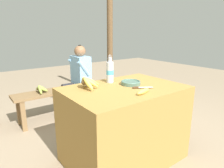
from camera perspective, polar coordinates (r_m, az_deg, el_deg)
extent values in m
plane|color=gray|center=(2.28, 3.26, -20.23)|extent=(12.00, 12.00, 0.00)
cube|color=olive|center=(2.08, 3.42, -11.37)|extent=(1.15, 0.79, 0.78)
sphere|color=#4C381E|center=(1.88, -8.03, 0.53)|extent=(0.05, 0.05, 0.05)
ellipsoid|color=#E0C64C|center=(1.83, -6.89, 0.22)|extent=(0.06, 0.16, 0.13)
ellipsoid|color=#E0C64C|center=(1.87, -6.12, 0.49)|extent=(0.15, 0.12, 0.12)
ellipsoid|color=#E0C64C|center=(1.92, -6.04, 0.86)|extent=(0.19, 0.04, 0.13)
ellipsoid|color=#E0C64C|center=(1.94, -7.25, 0.91)|extent=(0.17, 0.14, 0.12)
ellipsoid|color=#E0C64C|center=(1.94, -8.20, 0.93)|extent=(0.09, 0.16, 0.12)
cylinder|color=#4C6B5B|center=(2.04, 5.36, 0.24)|extent=(0.20, 0.20, 0.03)
torus|color=#4C6B5B|center=(2.03, 5.37, 0.67)|extent=(0.20, 0.20, 0.02)
cylinder|color=silver|center=(2.09, -0.67, 3.35)|extent=(0.07, 0.07, 0.22)
cylinder|color=#47A8D1|center=(2.09, -0.67, 3.35)|extent=(0.08, 0.08, 0.05)
cylinder|color=#ADADB2|center=(2.07, -0.68, 6.93)|extent=(0.04, 0.04, 0.04)
torus|color=#ADADB2|center=(2.07, -0.68, 7.90)|extent=(0.03, 0.01, 0.03)
ellipsoid|color=#E0C64C|center=(1.76, 9.04, -2.06)|extent=(0.20, 0.09, 0.04)
cube|color=#BCBCC1|center=(1.92, 9.58, -0.93)|extent=(0.13, 0.10, 0.00)
cylinder|color=#472D19|center=(1.90, 6.74, -1.00)|extent=(0.06, 0.05, 0.02)
cube|color=brown|center=(3.19, -12.25, -1.36)|extent=(1.65, 0.32, 0.04)
cube|color=brown|center=(2.94, -24.00, -8.42)|extent=(0.06, 0.06, 0.42)
cube|color=brown|center=(3.50, -0.40, -3.45)|extent=(0.06, 0.06, 0.42)
cube|color=brown|center=(3.17, -25.01, -6.93)|extent=(0.06, 0.06, 0.42)
cube|color=brown|center=(3.69, -2.61, -2.51)|extent=(0.06, 0.06, 0.42)
cylinder|color=#232328|center=(3.13, -11.94, -5.74)|extent=(0.09, 0.09, 0.46)
cylinder|color=#232328|center=(3.10, -10.16, -1.20)|extent=(0.30, 0.09, 0.09)
cylinder|color=#232328|center=(3.29, -13.30, -4.78)|extent=(0.09, 0.09, 0.46)
cylinder|color=#232328|center=(3.26, -11.61, -0.46)|extent=(0.30, 0.09, 0.09)
cube|color=#84B7E0|center=(3.19, -8.91, 3.56)|extent=(0.20, 0.34, 0.48)
cylinder|color=#84B7E0|center=(3.02, -8.06, 4.46)|extent=(0.20, 0.07, 0.25)
cylinder|color=#84B7E0|center=(3.30, -10.73, 5.23)|extent=(0.20, 0.07, 0.25)
sphere|color=brown|center=(3.14, -9.15, 9.25)|extent=(0.17, 0.17, 0.17)
sphere|color=black|center=(3.14, -9.20, 10.43)|extent=(0.07, 0.07, 0.07)
sphere|color=#4C381E|center=(3.02, -20.16, -1.28)|extent=(0.05, 0.05, 0.05)
ellipsoid|color=#8EA842|center=(2.96, -19.87, -1.56)|extent=(0.05, 0.16, 0.12)
ellipsoid|color=#8EA842|center=(3.00, -19.21, -1.38)|extent=(0.14, 0.13, 0.09)
ellipsoid|color=#8EA842|center=(3.02, -19.09, -1.19)|extent=(0.15, 0.07, 0.12)
ellipsoid|color=#8EA842|center=(3.04, -19.26, -1.05)|extent=(0.14, 0.07, 0.12)
ellipsoid|color=#8EA842|center=(3.08, -19.60, -0.93)|extent=(0.15, 0.16, 0.13)
ellipsoid|color=#8EA842|center=(3.07, -20.48, -1.14)|extent=(0.04, 0.15, 0.10)
cylinder|color=brown|center=(3.85, -0.62, 12.83)|extent=(0.11, 0.11, 2.35)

